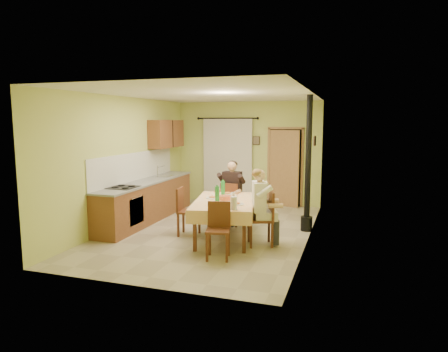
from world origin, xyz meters
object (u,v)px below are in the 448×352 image
(man_far, at_px, (232,185))
(man_right, at_px, (261,198))
(chair_far, at_px, (231,212))
(chair_near, at_px, (218,242))
(stove_flue, at_px, (308,182))
(chair_right, at_px, (261,230))
(dining_table, at_px, (225,220))
(chair_left, at_px, (188,221))

(man_far, xyz_separation_m, man_right, (0.93, -1.25, 0.00))
(chair_far, xyz_separation_m, man_right, (0.93, -1.24, 0.59))
(chair_near, bearing_deg, chair_far, -91.10)
(man_far, bearing_deg, man_right, -50.66)
(chair_near, relative_size, man_right, 0.68)
(stove_flue, bearing_deg, man_far, -179.81)
(chair_far, bearing_deg, man_right, -50.36)
(chair_far, height_order, chair_right, chair_right)
(dining_table, bearing_deg, chair_left, 167.03)
(dining_table, xyz_separation_m, chair_left, (-0.77, 0.02, -0.09))
(dining_table, height_order, chair_far, chair_far)
(chair_left, xyz_separation_m, man_far, (0.59, 1.05, 0.59))
(chair_near, xyz_separation_m, man_right, (0.51, 0.93, 0.59))
(chair_far, bearing_deg, dining_table, -77.65)
(chair_near, height_order, chair_right, chair_right)
(man_right, relative_size, stove_flue, 0.50)
(man_far, bearing_deg, chair_far, -90.00)
(chair_right, distance_m, man_right, 0.59)
(chair_far, relative_size, man_far, 0.68)
(chair_far, height_order, chair_left, chair_left)
(chair_right, height_order, man_right, man_right)
(chair_right, bearing_deg, chair_near, 130.54)
(dining_table, relative_size, man_right, 1.50)
(man_far, bearing_deg, dining_table, -77.80)
(chair_far, height_order, man_right, man_right)
(stove_flue, bearing_deg, chair_right, -118.89)
(chair_near, distance_m, chair_right, 1.07)
(man_right, bearing_deg, man_far, 16.32)
(man_right, bearing_deg, chair_left, 62.13)
(man_far, distance_m, man_right, 1.56)
(chair_far, distance_m, chair_near, 2.21)
(chair_right, bearing_deg, stove_flue, -49.21)
(dining_table, xyz_separation_m, chair_right, (0.76, -0.18, -0.09))
(chair_left, relative_size, man_far, 0.69)
(chair_far, distance_m, stove_flue, 1.79)
(chair_far, relative_size, man_right, 0.68)
(chair_near, distance_m, chair_left, 1.52)
(chair_far, xyz_separation_m, man_far, (0.00, 0.01, 0.59))
(chair_far, xyz_separation_m, chair_left, (-0.59, -1.03, 0.00))
(dining_table, distance_m, chair_left, 0.78)
(chair_right, bearing_deg, chair_left, 62.39)
(stove_flue, bearing_deg, chair_near, -119.00)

